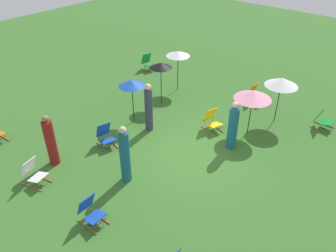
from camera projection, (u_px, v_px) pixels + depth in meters
ground_plane at (195, 151)px, 11.39m from camera, size 40.00×40.00×0.00m
deckchair_0 at (33, 173)px, 9.89m from camera, size 0.64×0.85×0.83m
deckchair_1 at (148, 63)px, 16.90m from camera, size 0.65×0.85×0.83m
deckchair_2 at (106, 136)px, 11.49m from camera, size 0.65×0.85×0.83m
deckchair_3 at (212, 121)px, 12.31m from camera, size 0.69×0.87×0.83m
deckchair_6 at (323, 119)px, 12.42m from camera, size 0.52×0.79×0.83m
deckchair_7 at (91, 211)px, 8.64m from camera, size 0.49×0.77×0.83m
deckchair_8 at (255, 95)px, 14.02m from camera, size 0.52×0.79×0.83m
umbrella_0 at (161, 65)px, 13.26m from camera, size 0.91×0.91×1.80m
umbrella_1 at (282, 82)px, 12.05m from camera, size 1.19×1.19×1.83m
umbrella_2 at (132, 83)px, 12.14m from camera, size 0.98×0.98×1.71m
umbrella_3 at (253, 95)px, 11.48m from camera, size 1.30×1.30×1.69m
umbrella_4 at (178, 54)px, 14.32m from camera, size 1.02×1.02×1.80m
person_0 at (233, 127)px, 11.12m from camera, size 0.45×0.45×1.77m
person_1 at (149, 108)px, 12.02m from camera, size 0.34×0.34×1.86m
person_2 at (125, 156)px, 9.72m from camera, size 0.43×0.43×1.90m
person_3 at (51, 142)px, 10.43m from camera, size 0.40×0.40×1.76m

